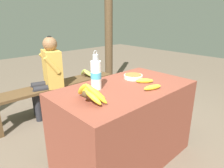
{
  "coord_description": "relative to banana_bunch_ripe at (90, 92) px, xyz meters",
  "views": [
    {
      "loc": [
        -1.24,
        -1.15,
        1.36
      ],
      "look_at": [
        -0.12,
        0.05,
        0.8
      ],
      "focal_mm": 32.0,
      "sensor_mm": 36.0,
      "label": 1
    }
  ],
  "objects": [
    {
      "name": "ground_plane",
      "position": [
        0.43,
        0.05,
        -0.83
      ],
      "size": [
        12.0,
        12.0,
        0.0
      ],
      "primitive_type": "plane",
      "color": "brown"
    },
    {
      "name": "market_counter",
      "position": [
        0.43,
        0.05,
        -0.46
      ],
      "size": [
        1.27,
        0.73,
        0.76
      ],
      "color": "brown",
      "rests_on": "ground_plane"
    },
    {
      "name": "banana_bunch_ripe",
      "position": [
        0.0,
        0.0,
        0.0
      ],
      "size": [
        0.19,
        0.33,
        0.17
      ],
      "color": "#4C381E",
      "rests_on": "market_counter"
    },
    {
      "name": "serving_bowl",
      "position": [
        0.67,
        0.17,
        -0.05
      ],
      "size": [
        0.19,
        0.19,
        0.04
      ],
      "color": "silver",
      "rests_on": "market_counter"
    },
    {
      "name": "water_bottle",
      "position": [
        0.21,
        0.18,
        0.06
      ],
      "size": [
        0.09,
        0.09,
        0.34
      ],
      "color": "white",
      "rests_on": "market_counter"
    },
    {
      "name": "loose_banana_front",
      "position": [
        0.55,
        -0.16,
        -0.06
      ],
      "size": [
        0.18,
        0.09,
        0.04
      ],
      "rotation": [
        0.0,
        0.0,
        -0.28
      ],
      "color": "yellow",
      "rests_on": "market_counter"
    },
    {
      "name": "loose_banana_side",
      "position": [
        0.64,
        -0.0,
        -0.06
      ],
      "size": [
        0.15,
        0.14,
        0.04
      ],
      "rotation": [
        0.0,
        0.0,
        -0.7
      ],
      "color": "yellow",
      "rests_on": "market_counter"
    },
    {
      "name": "wooden_bench",
      "position": [
        0.45,
        1.41,
        -0.46
      ],
      "size": [
        1.84,
        0.32,
        0.44
      ],
      "color": "brown",
      "rests_on": "ground_plane"
    },
    {
      "name": "seated_vendor",
      "position": [
        0.36,
        1.39,
        -0.19
      ],
      "size": [
        0.45,
        0.43,
        1.12
      ],
      "rotation": [
        0.0,
        0.0,
        2.89
      ],
      "color": "#232328",
      "rests_on": "ground_plane"
    },
    {
      "name": "banana_bunch_green",
      "position": [
        0.99,
        1.41,
        -0.33
      ],
      "size": [
        0.18,
        0.3,
        0.14
      ],
      "color": "#4C381E",
      "rests_on": "wooden_bench"
    },
    {
      "name": "support_post_far",
      "position": [
        1.71,
        1.68,
        0.44
      ],
      "size": [
        0.14,
        0.14,
        2.55
      ],
      "color": "#4C3823",
      "rests_on": "ground_plane"
    }
  ]
}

